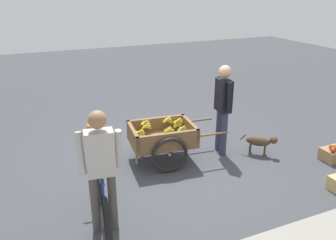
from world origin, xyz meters
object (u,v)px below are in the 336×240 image
cyclist_person (101,162)px  apple_crate (334,154)px  vendor_person (223,102)px  bicycle (103,199)px  plastic_bucket (93,131)px  fruit_cart (162,138)px  dog (260,141)px

cyclist_person → apple_crate: 4.32m
vendor_person → bicycle: bearing=24.9°
vendor_person → plastic_bucket: (2.08, -1.58, -0.85)m
fruit_cart → bicycle: (1.37, 1.28, -0.09)m
dog → apple_crate: size_ratio=1.20×
vendor_person → apple_crate: (-1.70, 1.10, -0.87)m
bicycle → apple_crate: 4.22m
fruit_cart → dog: (-1.74, 0.51, -0.17)m
plastic_bucket → cyclist_person: bearing=81.2°
apple_crate → cyclist_person: bearing=3.0°
fruit_cart → apple_crate: fruit_cart is taller
bicycle → dog: bearing=-166.1°
vendor_person → plastic_bucket: bearing=-37.4°
cyclist_person → apple_crate: cyclist_person is taller
dog → apple_crate: (-1.10, 0.70, -0.14)m
fruit_cart → cyclist_person: cyclist_person is taller
dog → fruit_cart: bearing=-16.3°
vendor_person → dog: 1.03m
vendor_person → fruit_cart: bearing=-5.9°
plastic_bucket → fruit_cart: bearing=122.6°
apple_crate → vendor_person: bearing=-32.8°
vendor_person → bicycle: vendor_person is taller
bicycle → dog: (-3.12, -0.77, -0.08)m
cyclist_person → dog: bearing=-163.6°
vendor_person → bicycle: (2.51, 1.16, -0.65)m
fruit_cart → cyclist_person: (1.39, 1.43, 0.54)m
bicycle → dog: size_ratio=3.13×
bicycle → fruit_cart: bearing=-136.9°
fruit_cart → cyclist_person: bearing=45.9°
fruit_cart → dog: size_ratio=3.25×
apple_crate → bicycle: bearing=0.9°
dog → apple_crate: dog is taller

